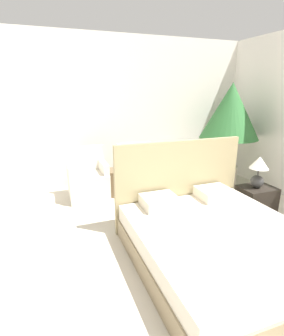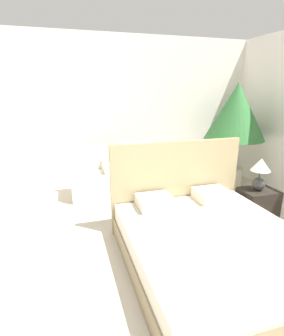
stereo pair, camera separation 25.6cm
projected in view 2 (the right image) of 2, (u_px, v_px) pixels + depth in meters
wall_back at (126, 113)px, 5.24m from camera, size 10.00×0.06×2.90m
bed at (209, 242)px, 2.93m from camera, size 1.87×2.06×1.24m
armchair_near_window_left at (90, 181)px, 4.76m from camera, size 0.68×0.56×0.92m
armchair_near_window_right at (140, 176)px, 5.01m from camera, size 0.71×0.60×0.92m
potted_palm at (236, 116)px, 4.99m from camera, size 1.14×1.14×2.03m
nightstand at (257, 205)px, 3.92m from camera, size 0.52×0.40×0.48m
table_lamp at (260, 171)px, 3.76m from camera, size 0.28×0.28×0.48m
side_table at (116, 182)px, 4.90m from camera, size 0.39×0.39×0.48m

